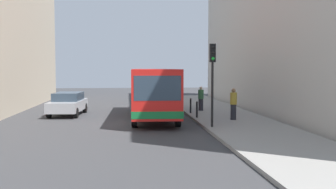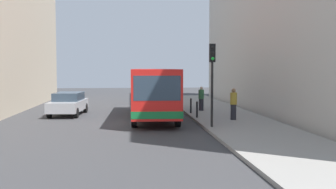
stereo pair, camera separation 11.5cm
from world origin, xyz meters
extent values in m
plane|color=#38383A|center=(0.00, 0.00, 0.00)|extent=(80.00, 80.00, 0.00)
cube|color=gray|center=(5.40, 0.00, 0.07)|extent=(4.40, 40.00, 0.15)
cube|color=red|center=(0.97, 2.36, 1.75)|extent=(2.82, 11.07, 2.50)
cube|color=#197238|center=(0.97, 2.36, 0.80)|extent=(2.84, 11.09, 0.36)
cube|color=#2D3D4C|center=(0.81, -3.12, 2.10)|extent=(2.26, 0.13, 1.20)
cube|color=#2D3D4C|center=(0.98, 2.86, 2.10)|extent=(2.79, 9.47, 1.00)
cylinder|color=black|center=(1.98, -1.57, 0.50)|extent=(0.31, 1.01, 1.00)
cylinder|color=black|center=(-0.28, -1.51, 0.50)|extent=(0.31, 1.01, 1.00)
cylinder|color=black|center=(2.21, 6.22, 0.50)|extent=(0.31, 1.01, 1.00)
cylinder|color=black|center=(-0.05, 6.29, 0.50)|extent=(0.31, 1.01, 1.00)
cube|color=#A5A8AD|center=(-4.47, 4.17, 0.64)|extent=(2.14, 4.53, 0.64)
cube|color=#2D3D4C|center=(-4.46, 4.32, 1.22)|extent=(1.79, 2.58, 0.52)
cylinder|color=black|center=(-3.77, 2.61, 0.32)|extent=(0.27, 0.66, 0.64)
cylinder|color=black|center=(-5.40, 2.74, 0.32)|extent=(0.27, 0.66, 0.64)
cylinder|color=black|center=(-3.53, 5.60, 0.32)|extent=(0.27, 0.66, 0.64)
cylinder|color=black|center=(-5.17, 5.73, 0.32)|extent=(0.27, 0.66, 0.64)
cylinder|color=black|center=(3.55, -2.76, 1.75)|extent=(0.12, 0.12, 3.20)
cube|color=black|center=(3.55, -2.76, 3.80)|extent=(0.28, 0.24, 0.90)
sphere|color=black|center=(3.55, -2.89, 4.08)|extent=(0.16, 0.16, 0.16)
sphere|color=black|center=(3.55, -2.89, 3.80)|extent=(0.16, 0.16, 0.16)
sphere|color=green|center=(3.55, -2.89, 3.52)|extent=(0.16, 0.16, 0.16)
cylinder|color=black|center=(3.45, 0.99, 0.62)|extent=(0.11, 0.11, 0.95)
cylinder|color=black|center=(3.45, 3.34, 0.62)|extent=(0.11, 0.11, 0.95)
cylinder|color=#26262D|center=(5.32, -0.20, 0.58)|extent=(0.32, 0.32, 0.87)
cylinder|color=gold|center=(5.32, -0.20, 1.35)|extent=(0.38, 0.38, 0.67)
sphere|color=#8C6647|center=(5.32, -0.20, 1.80)|extent=(0.24, 0.24, 0.24)
cylinder|color=#26262D|center=(4.39, 4.77, 0.55)|extent=(0.32, 0.32, 0.81)
cylinder|color=#336B3F|center=(4.39, 4.77, 1.27)|extent=(0.38, 0.38, 0.62)
sphere|color=beige|center=(4.39, 4.77, 1.69)|extent=(0.22, 0.22, 0.22)
camera|label=1|loc=(-0.61, -21.93, 3.05)|focal=42.38mm
camera|label=2|loc=(-0.50, -21.95, 3.05)|focal=42.38mm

